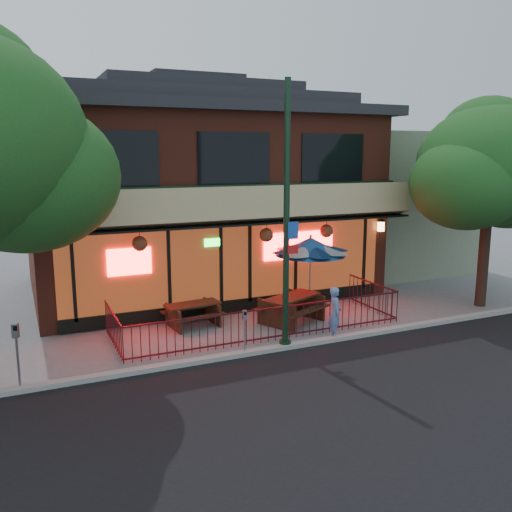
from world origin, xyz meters
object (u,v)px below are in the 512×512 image
at_px(parking_meter_near, 245,325).
at_px(picnic_table_left, 193,311).
at_px(street_tree_right, 490,159).
at_px(picnic_table_right, 292,305).
at_px(parking_meter_far, 17,346).
at_px(street_light, 286,232).
at_px(pedestrian, 335,313).
at_px(patio_umbrella, 310,246).

bearing_deg(parking_meter_near, picnic_table_left, 99.41).
xyz_separation_m(street_tree_right, picnic_table_right, (-6.85, 0.90, -4.41)).
height_order(street_tree_right, parking_meter_far, street_tree_right).
bearing_deg(street_light, picnic_table_right, 57.83).
xyz_separation_m(pedestrian, parking_meter_near, (-2.81, -0.13, 0.07)).
bearing_deg(pedestrian, picnic_table_left, 72.99).
xyz_separation_m(picnic_table_left, patio_umbrella, (3.91, -0.23, 1.75)).
height_order(street_light, patio_umbrella, street_light).
height_order(street_light, picnic_table_right, street_light).
distance_m(picnic_table_left, parking_meter_near, 2.94).
height_order(pedestrian, parking_meter_far, parking_meter_far).
relative_size(picnic_table_left, parking_meter_far, 1.14).
bearing_deg(picnic_table_left, street_light, -58.78).
bearing_deg(patio_umbrella, parking_meter_near, -142.32).
bearing_deg(parking_meter_far, street_light, -0.02).
height_order(picnic_table_left, picnic_table_right, picnic_table_right).
relative_size(street_tree_right, parking_meter_far, 4.54).
height_order(pedestrian, parking_meter_near, pedestrian).
distance_m(pedestrian, parking_meter_far, 8.17).
bearing_deg(parking_meter_far, pedestrian, 0.35).
relative_size(street_light, parking_meter_near, 5.79).
bearing_deg(pedestrian, picnic_table_right, 35.27).
bearing_deg(parking_meter_far, parking_meter_near, -0.85).
distance_m(picnic_table_left, pedestrian, 4.30).
xyz_separation_m(pedestrian, parking_meter_far, (-8.17, -0.05, 0.29)).
distance_m(street_tree_right, parking_meter_near, 10.20).
bearing_deg(parking_meter_far, street_tree_right, 3.86).
bearing_deg(parking_meter_far, patio_umbrella, 16.30).
xyz_separation_m(patio_umbrella, parking_meter_near, (-3.43, -2.65, -1.39)).
relative_size(picnic_table_left, picnic_table_right, 0.73).
distance_m(picnic_table_right, patio_umbrella, 2.07).
distance_m(street_light, street_tree_right, 8.30).
distance_m(patio_umbrella, parking_meter_near, 4.55).
height_order(street_light, parking_meter_near, street_light).
distance_m(picnic_table_left, parking_meter_far, 5.66).
bearing_deg(parking_meter_near, parking_meter_far, 179.15).
bearing_deg(street_tree_right, parking_meter_near, -173.43).
bearing_deg(parking_meter_far, picnic_table_right, 13.64).
bearing_deg(parking_meter_near, pedestrian, 2.65).
height_order(picnic_table_left, pedestrian, pedestrian).
xyz_separation_m(picnic_table_right, parking_meter_near, (-2.41, -1.96, 0.27)).
bearing_deg(street_tree_right, parking_meter_far, -176.14).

